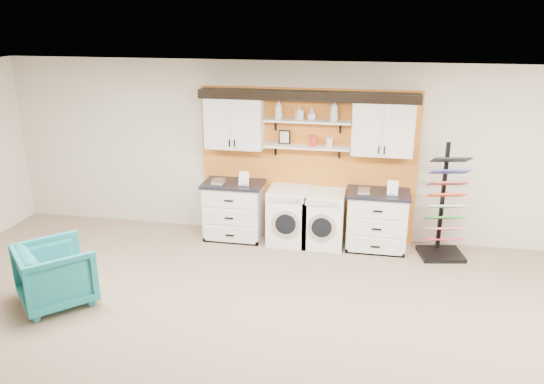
% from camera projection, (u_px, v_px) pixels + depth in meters
% --- Properties ---
extents(ceiling, '(10.00, 10.00, 0.00)m').
position_uv_depth(ceiling, '(249.00, 106.00, 4.19)').
color(ceiling, white).
rests_on(ceiling, wall_back).
extents(wall_back, '(10.00, 0.00, 10.00)m').
position_uv_depth(wall_back, '(308.00, 152.00, 8.36)').
color(wall_back, beige).
rests_on(wall_back, floor).
extents(accent_panel, '(3.40, 0.07, 2.40)m').
position_uv_depth(accent_panel, '(307.00, 165.00, 8.39)').
color(accent_panel, orange).
rests_on(accent_panel, wall_back).
extents(upper_cabinet_left, '(0.90, 0.35, 0.84)m').
position_uv_depth(upper_cabinet_left, '(234.00, 122.00, 8.21)').
color(upper_cabinet_left, white).
rests_on(upper_cabinet_left, wall_back).
extents(upper_cabinet_right, '(0.90, 0.35, 0.84)m').
position_uv_depth(upper_cabinet_right, '(383.00, 127.00, 7.81)').
color(upper_cabinet_right, white).
rests_on(upper_cabinet_right, wall_back).
extents(shelf_lower, '(1.32, 0.28, 0.03)m').
position_uv_depth(shelf_lower, '(306.00, 147.00, 8.13)').
color(shelf_lower, white).
rests_on(shelf_lower, wall_back).
extents(shelf_upper, '(1.32, 0.28, 0.03)m').
position_uv_depth(shelf_upper, '(307.00, 121.00, 8.00)').
color(shelf_upper, white).
rests_on(shelf_upper, wall_back).
extents(crown_molding, '(3.30, 0.41, 0.13)m').
position_uv_depth(crown_molding, '(308.00, 94.00, 7.88)').
color(crown_molding, black).
rests_on(crown_molding, wall_back).
extents(picture_frame, '(0.18, 0.02, 0.22)m').
position_uv_depth(picture_frame, '(285.00, 137.00, 8.20)').
color(picture_frame, black).
rests_on(picture_frame, shelf_lower).
extents(canister_red, '(0.11, 0.11, 0.16)m').
position_uv_depth(canister_red, '(313.00, 141.00, 8.08)').
color(canister_red, red).
rests_on(canister_red, shelf_lower).
extents(canister_cream, '(0.10, 0.10, 0.14)m').
position_uv_depth(canister_cream, '(329.00, 142.00, 8.04)').
color(canister_cream, silver).
rests_on(canister_cream, shelf_lower).
extents(base_cabinet_left, '(0.96, 0.66, 0.94)m').
position_uv_depth(base_cabinet_left, '(234.00, 210.00, 8.53)').
color(base_cabinet_left, white).
rests_on(base_cabinet_left, floor).
extents(base_cabinet_right, '(0.94, 0.66, 0.92)m').
position_uv_depth(base_cabinet_right, '(377.00, 220.00, 8.13)').
color(base_cabinet_right, white).
rests_on(base_cabinet_right, floor).
extents(washer, '(0.63, 0.71, 0.89)m').
position_uv_depth(washer, '(289.00, 215.00, 8.38)').
color(washer, white).
rests_on(washer, floor).
extents(dryer, '(0.62, 0.71, 0.86)m').
position_uv_depth(dryer, '(324.00, 218.00, 8.28)').
color(dryer, white).
rests_on(dryer, floor).
extents(sample_rack, '(0.71, 0.63, 1.72)m').
position_uv_depth(sample_rack, '(444.00, 222.00, 7.85)').
color(sample_rack, black).
rests_on(sample_rack, floor).
extents(armchair, '(1.20, 1.20, 0.78)m').
position_uv_depth(armchair, '(56.00, 274.00, 6.62)').
color(armchair, '#187981').
rests_on(armchair, floor).
extents(soap_bottle_a, '(0.12, 0.12, 0.30)m').
position_uv_depth(soap_bottle_a, '(279.00, 109.00, 8.02)').
color(soap_bottle_a, silver).
rests_on(soap_bottle_a, shelf_upper).
extents(soap_bottle_b, '(0.14, 0.14, 0.22)m').
position_uv_depth(soap_bottle_b, '(299.00, 113.00, 7.98)').
color(soap_bottle_b, silver).
rests_on(soap_bottle_b, shelf_upper).
extents(soap_bottle_c, '(0.15, 0.15, 0.17)m').
position_uv_depth(soap_bottle_c, '(312.00, 114.00, 7.96)').
color(soap_bottle_c, silver).
rests_on(soap_bottle_c, shelf_upper).
extents(soap_bottle_d, '(0.17, 0.17, 0.33)m').
position_uv_depth(soap_bottle_d, '(334.00, 110.00, 7.87)').
color(soap_bottle_d, silver).
rests_on(soap_bottle_d, shelf_upper).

